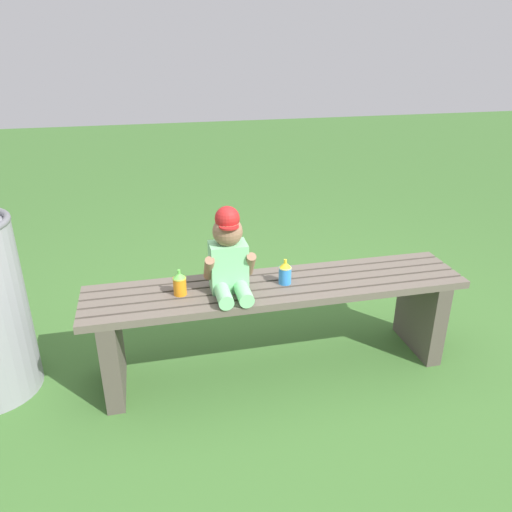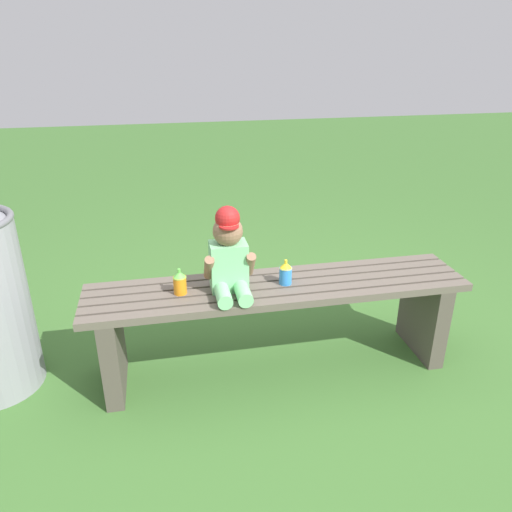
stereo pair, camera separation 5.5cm
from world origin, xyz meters
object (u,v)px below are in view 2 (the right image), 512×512
Objects in this scene: sippy_cup_left at (180,282)px; child_figure at (229,255)px; sippy_cup_right at (286,273)px; park_bench at (277,312)px.

child_figure is at bearing -3.26° from sippy_cup_left.
sippy_cup_right is (0.50, 0.00, 0.00)m from sippy_cup_left.
park_bench is 0.21m from sippy_cup_right.
sippy_cup_left is 1.00× the size of sippy_cup_right.
sippy_cup_left is 0.50m from sippy_cup_right.
sippy_cup_left is at bearing 176.74° from child_figure.
sippy_cup_right is at bearing 0.00° from sippy_cup_left.
child_figure reaches higher than park_bench.
child_figure is (-0.23, -0.01, 0.33)m from park_bench.
sippy_cup_right is (0.04, 0.00, 0.21)m from park_bench.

